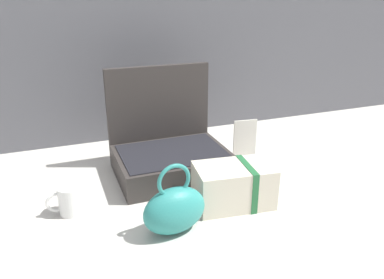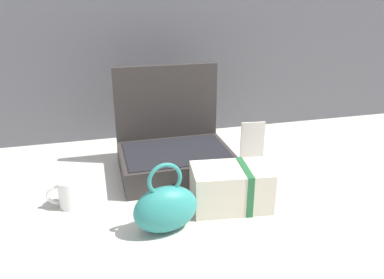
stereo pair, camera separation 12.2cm
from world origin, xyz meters
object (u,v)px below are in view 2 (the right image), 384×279
open_suitcase (174,150)px  coffee_mug (69,193)px  teal_pouch_handbag (166,208)px  info_card_left (252,142)px  cream_toiletry_bag (232,187)px

open_suitcase → coffee_mug: (-0.37, -0.17, -0.04)m
teal_pouch_handbag → info_card_left: (0.42, 0.37, 0.01)m
open_suitcase → teal_pouch_handbag: (-0.10, -0.37, -0.01)m
teal_pouch_handbag → coffee_mug: 0.34m
open_suitcase → teal_pouch_handbag: size_ratio=1.90×
coffee_mug → cream_toiletry_bag: bearing=-14.5°
teal_pouch_handbag → coffee_mug: (-0.27, 0.20, -0.03)m
open_suitcase → teal_pouch_handbag: bearing=-105.6°
open_suitcase → info_card_left: 0.31m
open_suitcase → cream_toiletry_bag: bearing=-67.9°
open_suitcase → teal_pouch_handbag: open_suitcase is taller
open_suitcase → cream_toiletry_bag: open_suitcase is taller
open_suitcase → coffee_mug: size_ratio=3.67×
teal_pouch_handbag → info_card_left: bearing=41.5°
cream_toiletry_bag → info_card_left: size_ratio=1.54×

